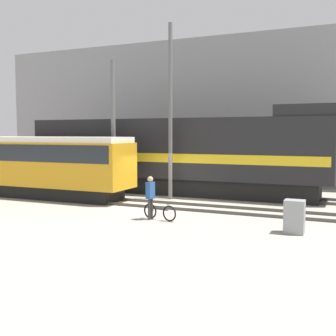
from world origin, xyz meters
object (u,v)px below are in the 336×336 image
at_px(freight_locomotive, 175,154).
at_px(streetcar, 44,163).
at_px(signal_box, 294,217).
at_px(utility_pole_center, 170,112).
at_px(utility_pole_left, 113,129).
at_px(bicycle, 160,212).
at_px(person, 150,193).

height_order(freight_locomotive, streetcar, freight_locomotive).
bearing_deg(signal_box, freight_locomotive, 135.75).
distance_m(freight_locomotive, utility_pole_center, 3.28).
xyz_separation_m(freight_locomotive, utility_pole_left, (-2.90, -2.20, 1.50)).
xyz_separation_m(bicycle, utility_pole_left, (-5.33, 5.24, 3.50)).
bearing_deg(utility_pole_center, bicycle, -71.11).
height_order(freight_locomotive, signal_box, freight_locomotive).
height_order(streetcar, person, streetcar).
distance_m(utility_pole_left, utility_pole_center, 3.64).
distance_m(freight_locomotive, person, 7.87).
distance_m(freight_locomotive, utility_pole_left, 3.93).
height_order(freight_locomotive, person, freight_locomotive).
xyz_separation_m(bicycle, utility_pole_center, (-1.79, 5.24, 4.35)).
bearing_deg(bicycle, utility_pole_left, 135.52).
xyz_separation_m(person, utility_pole_left, (-4.94, 5.31, 2.73)).
xyz_separation_m(utility_pole_left, utility_pole_center, (3.54, 0.00, 0.85)).
bearing_deg(signal_box, person, 179.06).
height_order(streetcar, bicycle, streetcar).
bearing_deg(utility_pole_center, signal_box, -37.05).
relative_size(utility_pole_center, signal_box, 7.80).
relative_size(streetcar, utility_pole_left, 1.34).
relative_size(bicycle, utility_pole_left, 0.21).
height_order(utility_pole_center, signal_box, utility_pole_center).
bearing_deg(utility_pole_left, utility_pole_center, 0.00).
height_order(bicycle, utility_pole_center, utility_pole_center).
bearing_deg(streetcar, signal_box, -13.06).
bearing_deg(signal_box, bicycle, 178.24).
relative_size(streetcar, bicycle, 6.38).
xyz_separation_m(person, utility_pole_center, (-1.40, 5.31, 3.58)).
bearing_deg(utility_pole_left, signal_box, -26.79).
xyz_separation_m(freight_locomotive, signal_box, (7.80, -7.60, -1.73)).
xyz_separation_m(bicycle, person, (-0.39, -0.07, 0.77)).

